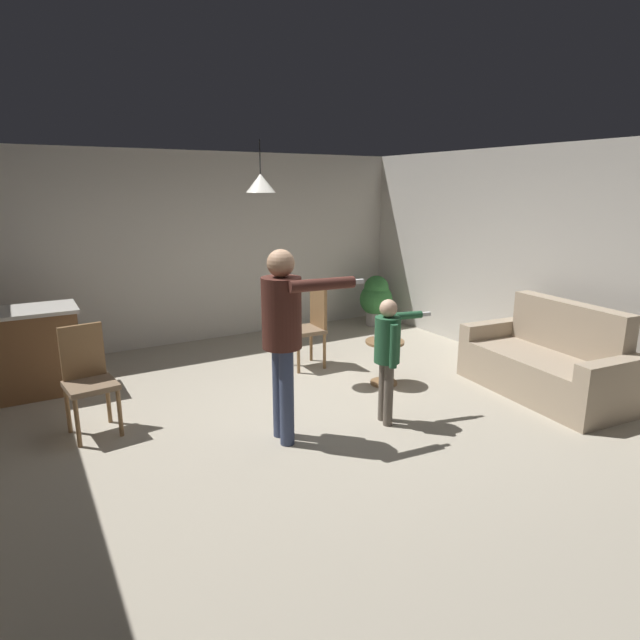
{
  "coord_description": "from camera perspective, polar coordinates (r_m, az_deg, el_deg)",
  "views": [
    {
      "loc": [
        -2.37,
        -4.29,
        2.21
      ],
      "look_at": [
        0.05,
        -0.13,
        1.0
      ],
      "focal_mm": 29.78,
      "sensor_mm": 36.0,
      "label": 1
    }
  ],
  "objects": [
    {
      "name": "ground",
      "position": [
        5.38,
        -1.18,
        -10.17
      ],
      "size": [
        7.68,
        7.68,
        0.0
      ],
      "primitive_type": "plane",
      "color": "#B2A893"
    },
    {
      "name": "wall_back",
      "position": [
        7.9,
        -12.67,
        7.53
      ],
      "size": [
        6.4,
        0.1,
        2.7
      ],
      "primitive_type": "cube",
      "color": "beige",
      "rests_on": "ground"
    },
    {
      "name": "wall_right",
      "position": [
        7.08,
        22.17,
        6.1
      ],
      "size": [
        0.1,
        6.4,
        2.7
      ],
      "primitive_type": "cube",
      "color": "beige",
      "rests_on": "ground"
    },
    {
      "name": "couch_floral",
      "position": [
        6.31,
        23.22,
        -4.4
      ],
      "size": [
        1.02,
        1.87,
        1.0
      ],
      "rotation": [
        0.0,
        0.0,
        1.47
      ],
      "color": "tan",
      "rests_on": "ground"
    },
    {
      "name": "kitchen_counter",
      "position": [
        6.56,
        -29.76,
        -3.13
      ],
      "size": [
        1.26,
        0.66,
        0.95
      ],
      "color": "brown",
      "rests_on": "ground"
    },
    {
      "name": "side_table_by_couch",
      "position": [
        6.11,
        6.93,
        -3.95
      ],
      "size": [
        0.44,
        0.44,
        0.52
      ],
      "color": "olive",
      "rests_on": "ground"
    },
    {
      "name": "person_adult",
      "position": [
        4.54,
        -3.95,
        -0.56
      ],
      "size": [
        0.82,
        0.55,
        1.71
      ],
      "rotation": [
        0.0,
        0.0,
        -1.67
      ],
      "color": "#384260",
      "rests_on": "ground"
    },
    {
      "name": "person_child",
      "position": [
        5.0,
        7.35,
        -2.95
      ],
      "size": [
        0.65,
        0.34,
        1.21
      ],
      "rotation": [
        0.0,
        0.0,
        -1.81
      ],
      "color": "#60564C",
      "rests_on": "ground"
    },
    {
      "name": "dining_chair_by_counter",
      "position": [
        6.62,
        -1.06,
        -0.44
      ],
      "size": [
        0.43,
        0.43,
        1.0
      ],
      "rotation": [
        0.0,
        0.0,
        1.54
      ],
      "color": "olive",
      "rests_on": "ground"
    },
    {
      "name": "dining_chair_near_wall",
      "position": [
        5.28,
        -23.68,
        -5.51
      ],
      "size": [
        0.47,
        0.47,
        1.0
      ],
      "rotation": [
        0.0,
        0.0,
        3.26
      ],
      "color": "olive",
      "rests_on": "ground"
    },
    {
      "name": "potted_plant_corner",
      "position": [
        8.69,
        6.05,
        2.36
      ],
      "size": [
        0.53,
        0.53,
        0.82
      ],
      "color": "#B7B2AD",
      "rests_on": "ground"
    },
    {
      "name": "spare_remote_on_table",
      "position": [
        6.06,
        6.43,
        -1.99
      ],
      "size": [
        0.12,
        0.12,
        0.04
      ],
      "primitive_type": "cube",
      "rotation": [
        0.0,
        0.0,
        0.81
      ],
      "color": "white",
      "rests_on": "side_table_by_couch"
    },
    {
      "name": "ceiling_light_pendant",
      "position": [
        5.96,
        -6.4,
        14.42
      ],
      "size": [
        0.32,
        0.32,
        0.55
      ],
      "color": "silver"
    }
  ]
}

